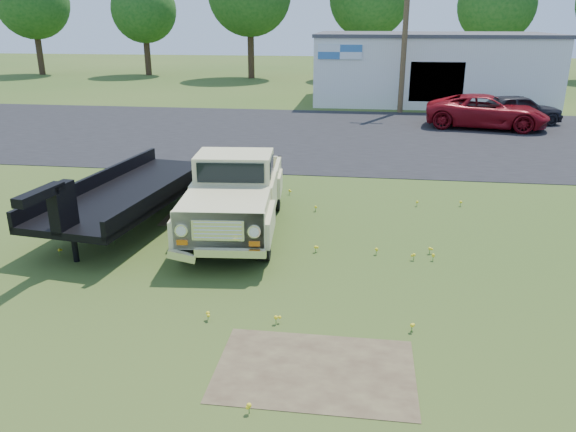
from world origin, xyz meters
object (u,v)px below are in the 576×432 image
(red_pickup, at_px, (487,112))
(vintage_pickup_truck, at_px, (235,193))
(dark_sedan, at_px, (517,110))
(flatbed_trailer, at_px, (134,187))

(red_pickup, bearing_deg, vintage_pickup_truck, 160.11)
(vintage_pickup_truck, xyz_separation_m, dark_sedan, (10.52, 16.41, -0.26))
(dark_sedan, bearing_deg, red_pickup, 107.93)
(flatbed_trailer, relative_size, red_pickup, 1.23)
(vintage_pickup_truck, relative_size, flatbed_trailer, 0.79)
(flatbed_trailer, bearing_deg, dark_sedan, 57.73)
(flatbed_trailer, distance_m, red_pickup, 18.86)
(vintage_pickup_truck, distance_m, flatbed_trailer, 2.76)
(vintage_pickup_truck, height_order, red_pickup, vintage_pickup_truck)
(red_pickup, distance_m, dark_sedan, 2.06)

